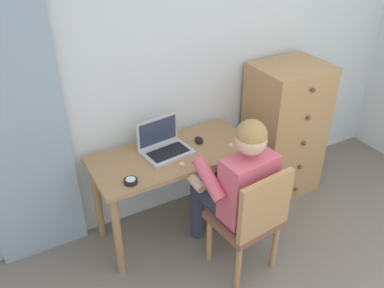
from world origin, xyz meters
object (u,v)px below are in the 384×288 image
desk (174,166)px  dresser (284,130)px  chair (251,218)px  computer_mouse (199,140)px  person_seated (235,182)px  laptop (164,145)px  desk_clock (131,181)px

desk → dresser: (1.09, 0.05, -0.02)m
dresser → chair: (-0.83, -0.68, -0.10)m
dresser → computer_mouse: size_ratio=11.81×
person_seated → laptop: bearing=119.9°
chair → laptop: bearing=114.0°
dresser → computer_mouse: 0.87m
dresser → computer_mouse: dresser is taller
chair → person_seated: size_ratio=0.73×
computer_mouse → desk_clock: size_ratio=1.11×
chair → laptop: (-0.30, 0.68, 0.29)m
desk_clock → chair: bearing=-33.7°
chair → person_seated: (-0.02, 0.18, 0.18)m
desk_clock → person_seated: bearing=-22.0°
desk → dresser: 1.09m
dresser → chair: dresser is taller
person_seated → computer_mouse: bearing=90.3°
computer_mouse → chair: bearing=-73.6°
dresser → desk_clock: 1.52m
dresser → laptop: (-1.14, 0.01, 0.19)m
desk → dresser: bearing=2.6°
dresser → computer_mouse: (-0.85, -0.01, 0.15)m
laptop → computer_mouse: laptop is taller
chair → laptop: 0.80m
dresser → desk_clock: bearing=-171.0°
desk → laptop: size_ratio=3.26×
desk → desk_clock: (-0.40, -0.19, 0.13)m
dresser → person_seated: (-0.85, -0.50, 0.08)m
dresser → chair: 1.08m
laptop → desk_clock: 0.43m
desk → desk_clock: size_ratio=13.34×
laptop → computer_mouse: bearing=-2.4°
computer_mouse → desk_clock: (-0.64, -0.23, -0.00)m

